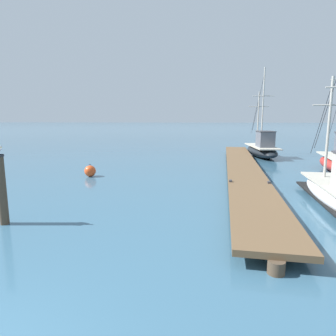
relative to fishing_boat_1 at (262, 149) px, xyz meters
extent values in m
cube|color=brown|center=(-2.72, -7.66, -0.32)|extent=(3.90, 22.71, 0.16)
cylinder|color=#4C3D2D|center=(-3.77, -18.93, -0.54)|extent=(0.36, 0.36, 0.29)
cylinder|color=#4C3D2D|center=(-3.35, -14.42, -0.54)|extent=(0.36, 0.36, 0.29)
cylinder|color=#4C3D2D|center=(-2.93, -9.91, -0.54)|extent=(0.36, 0.36, 0.29)
cylinder|color=#4C3D2D|center=(-2.51, -5.40, -0.54)|extent=(0.36, 0.36, 0.29)
cylinder|color=#4C3D2D|center=(-2.08, -0.89, -0.54)|extent=(0.36, 0.36, 0.29)
cylinder|color=#4C3D2D|center=(-1.66, 3.62, -0.54)|extent=(0.36, 0.36, 0.29)
cube|color=#333338|center=(-3.94, -12.09, -0.20)|extent=(0.14, 0.21, 0.08)
cube|color=#333338|center=(-2.34, -12.24, -0.20)|extent=(0.14, 0.21, 0.08)
cylinder|color=#333338|center=(-0.09, -12.01, 3.23)|extent=(0.29, 2.97, 4.24)
cylinder|color=#B2ADA3|center=(-0.10, -12.17, 2.10)|extent=(0.11, 0.11, 4.05)
cylinder|color=#B2ADA3|center=(-0.10, -12.17, 3.01)|extent=(1.34, 0.18, 0.06)
cylinder|color=#333338|center=(0.00, -11.07, 2.30)|extent=(0.21, 2.11, 3.00)
ellipsoid|color=black|center=(-0.01, 0.14, -0.24)|extent=(2.16, 6.24, 0.90)
cube|color=#B2AD9E|center=(-0.01, 0.14, 0.17)|extent=(1.91, 5.62, 0.08)
cube|color=#565B66|center=(0.03, -0.78, 0.81)|extent=(1.19, 1.63, 1.20)
cube|color=#3D3D42|center=(0.03, -0.78, 1.45)|extent=(1.28, 1.76, 0.06)
cylinder|color=#B2ADA3|center=(-0.02, 0.45, 3.36)|extent=(0.11, 0.11, 6.30)
cylinder|color=#B2ADA3|center=(-0.02, 0.45, 4.26)|extent=(1.73, 0.13, 0.06)
cylinder|color=#333338|center=(-0.08, 2.15, 3.68)|extent=(0.15, 3.27, 4.66)
cylinder|color=#B2ADA3|center=(-0.07, 1.84, 2.47)|extent=(0.11, 0.11, 4.51)
cylinder|color=#B2ADA3|center=(-0.07, 1.84, 3.46)|extent=(1.73, 0.13, 0.06)
cylinder|color=#333338|center=(-0.12, 3.06, 2.69)|extent=(0.12, 2.35, 3.34)
cylinder|color=#4C3D2D|center=(-11.21, -16.72, 0.38)|extent=(0.26, 0.26, 2.13)
sphere|color=white|center=(-11.10, -16.76, 1.67)|extent=(0.08, 0.08, 0.08)
cone|color=gold|center=(-11.06, -16.78, 1.66)|extent=(0.05, 0.04, 0.02)
sphere|color=#E04C1E|center=(-11.20, -9.38, -0.38)|extent=(0.62, 0.62, 0.62)
torus|color=black|center=(-11.20, -9.38, -0.07)|extent=(0.14, 0.02, 0.14)
camera|label=1|loc=(-5.47, -24.75, 2.50)|focal=31.46mm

